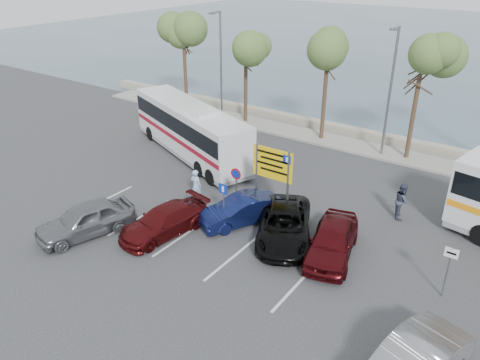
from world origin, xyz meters
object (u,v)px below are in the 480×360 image
Objects in this scene: car_red at (332,240)px; pedestrian_near at (196,186)px; car_maroon at (164,221)px; car_blue at (241,210)px; coach_bus_left at (190,131)px; street_lamp_left at (220,61)px; car_silver_a at (86,220)px; pedestrian_far at (402,201)px; direction_sign at (272,169)px; street_lamp_right at (390,86)px; suv_black at (284,225)px.

pedestrian_near is (-7.99, 0.42, 0.14)m from car_red.
car_maroon is 3.40m from pedestrian_near.
coach_bus_left is at bearing 172.98° from car_blue.
street_lamp_left is 4.36× the size of pedestrian_near.
car_silver_a is at bearing -134.05° from car_maroon.
car_maroon is 7.75m from car_red.
pedestrian_far is at bearing -153.35° from pedestrian_near.
direction_sign is at bearing 99.19° from pedestrian_far.
direction_sign reaches higher than coach_bus_left.
street_lamp_right is 2.23× the size of direction_sign.
car_silver_a is at bearing -77.56° from coach_bus_left.
street_lamp_right is at bearing 5.00° from pedestrian_far.
street_lamp_right is 1.76× the size of car_red.
direction_sign reaches higher than pedestrian_near.
car_blue is 0.92× the size of car_red.
coach_bus_left is 6.43m from pedestrian_near.
car_blue is (10.33, -12.02, -3.91)m from street_lamp_left.
street_lamp_left reaches higher than car_blue.
street_lamp_right is 12.63m from suv_black.
street_lamp_right is 1.77× the size of car_maroon.
car_red is at bearing 142.74° from pedestrian_far.
street_lamp_left reaches higher than direction_sign.
car_red is 8.00m from pedestrian_near.
coach_bus_left reaches higher than car_silver_a.
car_maroon is at bearing -102.96° from car_blue.
coach_bus_left is at bearing 67.95° from pedestrian_far.
car_red is (4.80, 0.00, 0.08)m from car_blue.
street_lamp_right reaches higher than coach_bus_left.
suv_black reaches higher than car_blue.
direction_sign is 2.97m from suv_black.
street_lamp_left reaches higher than car_red.
coach_bus_left is 11.22m from suv_black.
street_lamp_right is at bearing 81.22° from car_maroon.
street_lamp_left is 8.03m from coach_bus_left.
car_maroon is at bearing 53.57° from car_silver_a.
street_lamp_left is at bearing 128.05° from car_maroon.
pedestrian_far reaches higher than car_red.
car_blue is (-0.67, -1.70, -1.74)m from direction_sign.
street_lamp_left is 17.94m from suv_black.
car_red is (2.13, -12.02, -3.82)m from street_lamp_right.
street_lamp_right reaches higher than pedestrian_far.
coach_bus_left reaches higher than suv_black.
car_red is at bearing -22.34° from direction_sign.
car_maroon is 0.87× the size of suv_black.
suv_black is (7.73, 5.00, -0.06)m from car_silver_a.
car_red reaches higher than car_maroon.
pedestrian_near is at bearing 94.32° from pedestrian_far.
coach_bus_left is 6.17× the size of pedestrian_far.
car_maroon is at bearing -57.05° from coach_bus_left.
suv_black is 2.81× the size of pedestrian_far.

